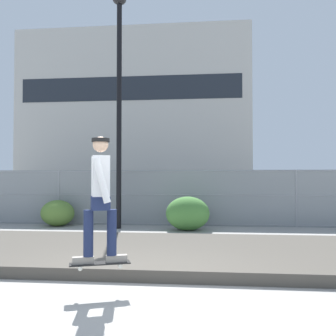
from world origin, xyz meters
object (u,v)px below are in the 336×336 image
parked_car_near (100,195)px  shrub_left (58,213)px  parked_car_mid (229,196)px  shrub_center (188,213)px  street_lamp (119,83)px  skater (100,191)px  skateboard (100,264)px

parked_car_near → shrub_left: size_ratio=4.11×
parked_car_mid → shrub_center: 5.06m
parked_car_near → street_lamp: bearing=-66.5°
skater → parked_car_mid: bearing=78.4°
shrub_center → parked_car_near: bearing=131.7°
shrub_left → parked_car_mid: bearing=36.3°
skateboard → shrub_center: shrub_center is taller
street_lamp → skateboard: bearing=-78.6°
skater → shrub_center: bearing=82.7°
street_lamp → shrub_left: street_lamp is taller
parked_car_mid → shrub_left: size_ratio=4.01×
street_lamp → shrub_center: street_lamp is taller
shrub_center → parked_car_mid: bearing=72.9°
skater → shrub_center: size_ratio=1.27×
parked_car_near → shrub_center: parked_car_near is taller
shrub_center → skater: bearing=-97.3°
skater → parked_car_near: (-3.25, 11.05, -0.56)m
skateboard → parked_car_mid: (2.31, 11.30, 0.40)m
skater → shrub_left: (-3.49, 7.03, -0.97)m
street_lamp → parked_car_near: street_lamp is taller
parked_car_mid → shrub_center: size_ratio=3.37×
shrub_left → parked_car_near: bearing=86.6°
parked_car_near → shrub_center: 6.14m
parked_car_near → shrub_left: bearing=-93.4°
street_lamp → shrub_left: bearing=170.4°
skater → shrub_left: bearing=116.4°
parked_car_near → shrub_left: (-0.24, -4.02, -0.41)m
street_lamp → skater: bearing=-78.6°
skater → street_lamp: (-1.35, 6.67, 3.18)m
skater → street_lamp: street_lamp is taller
parked_car_near → parked_car_mid: same height
shrub_center → skateboard: bearing=-97.3°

